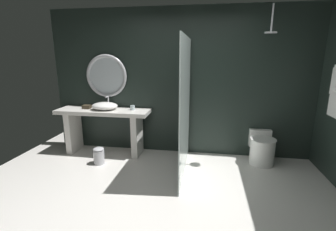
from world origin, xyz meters
name	(u,v)px	position (x,y,z in m)	size (l,w,h in m)	color
ground_plane	(161,211)	(0.00, 0.00, 0.00)	(5.76, 5.76, 0.00)	silver
back_wall_panel	(181,83)	(0.00, 1.90, 1.30)	(4.80, 0.10, 2.60)	#1E2823
vanity_counter	(104,123)	(-1.37, 1.58, 0.57)	(1.69, 0.51, 0.83)	silver
vessel_sink	(105,106)	(-1.34, 1.58, 0.90)	(0.47, 0.39, 0.22)	white
tumbler_cup	(133,108)	(-0.83, 1.63, 0.88)	(0.08, 0.08, 0.08)	silver
tissue_box	(87,107)	(-1.70, 1.59, 0.87)	(0.14, 0.11, 0.07)	#3D3323
round_wall_mirror	(106,76)	(-1.37, 1.81, 1.42)	(0.79, 0.06, 0.79)	#B7B7BC
shower_glass_panel	(185,108)	(0.16, 1.09, 1.03)	(0.02, 1.52, 2.05)	silver
rain_shower_head	(271,29)	(1.35, 1.41, 2.16)	(0.17, 0.17, 0.40)	#B7B7BC
toilet	(261,148)	(1.43, 1.61, 0.26)	(0.42, 0.63, 0.53)	white
waste_bin	(99,156)	(-1.28, 1.09, 0.15)	(0.18, 0.18, 0.29)	#B7B7BC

